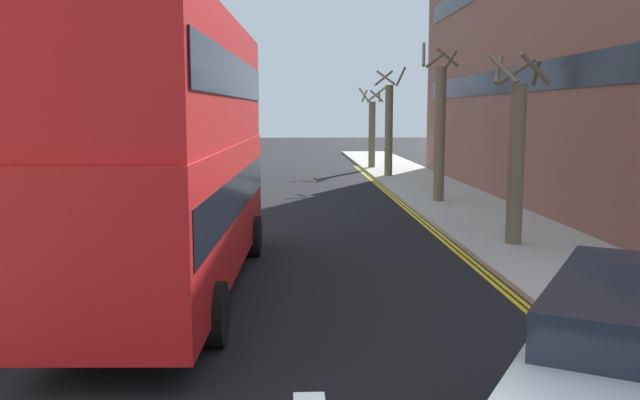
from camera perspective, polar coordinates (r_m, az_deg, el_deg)
The scene contains 10 objects.
sidewalk_right at distance 20.91m, azimuth 16.02°, elevation -2.80°, with size 4.00×80.00×0.14m, color #ADA89E.
sidewalk_left at distance 20.80m, azimuth -20.34°, elevation -3.03°, with size 4.00×80.00×0.14m, color #ADA89E.
kerb_line_outer at distance 18.44m, azimuth 11.79°, elevation -4.24°, with size 0.10×56.00×0.01m, color yellow.
kerb_line_inner at distance 18.40m, azimuth 11.31°, elevation -4.25°, with size 0.10×56.00×0.01m, color yellow.
double_decker_bus_away at distance 14.05m, azimuth -12.02°, elevation 4.56°, with size 3.11×10.89×5.64m.
street_tree_near at distance 43.12m, azimuth 4.40°, elevation 5.88°, with size 1.78×1.78×5.09m.
street_tree_mid at distance 27.22m, azimuth 10.05°, elevation 5.88°, with size 1.49×1.48×6.28m.
street_tree_far at distance 37.65m, azimuth 5.83°, elevation 6.12°, with size 1.63×1.60×5.92m.
street_tree_distant at distance 18.86m, azimuth 16.21°, elevation 3.62°, with size 1.55×1.54×5.08m.
townhouse_terrace_right at distance 31.53m, azimuth 23.60°, elevation 11.91°, with size 10.08×28.00×12.90m.
Camera 1 is at (-0.17, -3.48, 3.73)m, focal length 37.93 mm.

